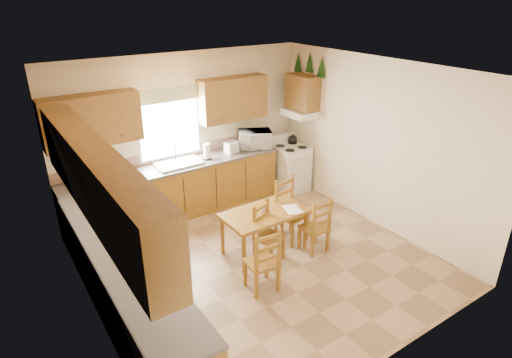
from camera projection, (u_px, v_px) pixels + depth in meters
floor at (259, 260)px, 6.21m from camera, size 4.50×4.50×0.00m
ceiling at (260, 72)px, 5.11m from camera, size 4.50×4.50×0.00m
wall_left at (84, 223)px, 4.51m from camera, size 4.50×4.50×0.00m
wall_right at (376, 144)px, 6.81m from camera, size 4.50×4.50×0.00m
wall_back at (186, 132)px, 7.37m from camera, size 4.50×4.50×0.00m
wall_front at (396, 256)px, 3.96m from camera, size 4.50×4.50×0.00m
lower_cab_back at (177, 191)px, 7.32m from camera, size 3.75×0.60×0.88m
lower_cab_left at (127, 290)px, 4.92m from camera, size 0.60×3.60×0.88m
counter_back at (175, 167)px, 7.13m from camera, size 3.75×0.63×0.04m
counter_left at (122, 256)px, 4.73m from camera, size 0.63×3.60×0.04m
backsplash at (167, 155)px, 7.30m from camera, size 3.75×0.01×0.18m
upper_cab_back_left at (92, 120)px, 6.25m from camera, size 1.41×0.33×0.75m
upper_cab_back_right at (233, 99)px, 7.48m from camera, size 1.25×0.33×0.75m
upper_cab_left at (96, 180)px, 4.28m from camera, size 0.33×3.60×0.75m
upper_cab_stove at (303, 92)px, 7.75m from camera, size 0.33×0.62×0.62m
range_hood at (300, 113)px, 7.88m from camera, size 0.44×0.62×0.12m
window_frame at (169, 124)px, 7.11m from camera, size 1.13×0.02×1.18m
window_pane at (169, 124)px, 7.10m from camera, size 1.05×0.01×1.10m
window_valance at (167, 95)px, 6.88m from camera, size 1.19×0.01×0.24m
sink_basin at (179, 163)px, 7.15m from camera, size 0.75×0.45×0.04m
pine_decal_a at (322, 67)px, 7.38m from camera, size 0.22×0.22×0.36m
pine_decal_b at (310, 62)px, 7.60m from camera, size 0.22×0.22×0.36m
pine_decal_c at (298, 62)px, 7.86m from camera, size 0.22×0.22×0.36m
stove at (290, 169)px, 8.26m from camera, size 0.59×0.61×0.86m
coffeemaker at (78, 178)px, 6.24m from camera, size 0.24×0.27×0.33m
paper_towel at (207, 151)px, 7.34m from camera, size 0.16×0.16×0.28m
toaster at (232, 147)px, 7.65m from camera, size 0.27×0.21×0.20m
microwave at (255, 139)px, 7.85m from camera, size 0.66×0.58×0.33m
dining_table at (264, 231)px, 6.32m from camera, size 1.23×0.71×0.66m
chair_near_left at (262, 258)px, 5.46m from camera, size 0.42×0.40×0.92m
chair_near_right at (315, 224)px, 6.30m from camera, size 0.37×0.35×0.87m
chair_far_left at (292, 211)px, 6.55m from camera, size 0.48×0.47×0.99m
chair_far_right at (269, 233)px, 6.06m from camera, size 0.46×0.45×0.88m
table_paper at (293, 209)px, 6.27m from camera, size 0.30×0.35×0.00m
table_card at (263, 209)px, 6.16m from camera, size 0.08×0.04×0.11m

